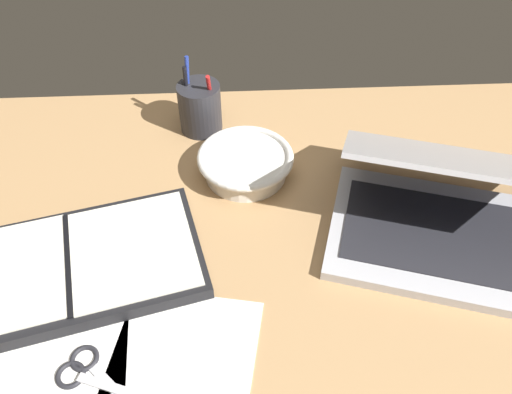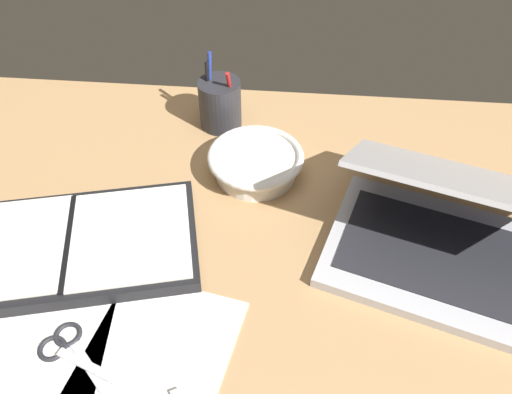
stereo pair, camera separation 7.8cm
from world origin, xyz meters
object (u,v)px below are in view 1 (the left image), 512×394
laptop (450,212)px  planner (70,268)px  pen_cup (200,107)px  scissors (86,372)px  bowl (245,163)px

laptop → planner: 59.47cm
planner → pen_cup: bearing=47.6°
laptop → pen_cup: (-40.18, 30.05, 0.06)cm
planner → scissors: bearing=-86.5°
planner → scissors: (5.17, -16.28, -1.02)cm
pen_cup → scissors: 53.52cm
laptop → pen_cup: bearing=160.5°
laptop → pen_cup: laptop is taller
pen_cup → scissors: bearing=-105.0°
bowl → pen_cup: 16.80cm
laptop → scissors: 58.25cm
laptop → planner: (-59.13, -5.16, -3.61)cm
pen_cup → scissors: pen_cup is taller
planner → scissors: planner is taller
laptop → planner: bearing=-157.8°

